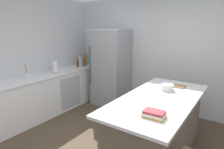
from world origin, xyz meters
TOP-DOWN VIEW (x-y plane):
  - wall_rear at (0.00, 2.25)m, footprint 6.00×0.10m
  - wall_left at (-2.45, 0.00)m, footprint 0.10×6.00m
  - counter_run_left at (-2.09, 0.57)m, footprint 0.64×3.09m
  - kitchen_island at (0.54, 0.49)m, footprint 0.97×2.09m
  - refrigerator at (-1.24, 1.83)m, footprint 0.80×0.77m
  - sink_faucet at (-2.14, 0.38)m, footprint 0.15×0.05m
  - flower_vase at (-2.04, 0.04)m, footprint 0.08×0.08m
  - paper_towel_roll at (-2.04, 0.76)m, footprint 0.14×0.14m
  - gin_bottle at (-2.15, 2.00)m, footprint 0.06×0.06m
  - olive_oil_bottle at (-2.16, 1.90)m, footprint 0.05×0.05m
  - hot_sauce_bottle at (-2.14, 1.81)m, footprint 0.05×0.05m
  - vinegar_bottle at (-2.02, 1.71)m, footprint 0.05×0.05m
  - soda_bottle at (-2.09, 1.62)m, footprint 0.08×0.08m
  - syrup_bottle at (-2.08, 1.52)m, footprint 0.06×0.06m
  - cookbook_stack at (0.72, -0.14)m, footprint 0.26×0.19m
  - mixing_bowl at (0.52, 0.89)m, footprint 0.20×0.20m
  - cutting_board at (0.57, 1.18)m, footprint 0.32×0.19m

SIDE VIEW (x-z plane):
  - counter_run_left at x=-2.09m, z-range 0.00..0.91m
  - kitchen_island at x=0.54m, z-range 0.01..0.94m
  - refrigerator at x=-1.24m, z-range 0.00..1.87m
  - cutting_board at x=0.57m, z-range 0.94..0.95m
  - cookbook_stack at x=0.72m, z-range 0.94..1.01m
  - mixing_bowl at x=0.52m, z-range 0.94..1.03m
  - hot_sauce_bottle at x=-2.14m, z-range 0.89..1.09m
  - syrup_bottle at x=-2.08m, z-range 0.88..1.12m
  - flower_vase at x=-2.04m, z-range 0.85..1.17m
  - gin_bottle at x=-2.15m, z-range 0.88..1.17m
  - soda_bottle at x=-2.09m, z-range 0.88..1.17m
  - vinegar_bottle at x=-2.02m, z-range 0.87..1.19m
  - olive_oil_bottle at x=-2.16m, z-range 0.88..1.21m
  - paper_towel_roll at x=-2.04m, z-range 0.89..1.20m
  - sink_faucet at x=-2.14m, z-range 0.92..1.22m
  - wall_rear at x=0.00m, z-range 0.00..2.60m
  - wall_left at x=-2.45m, z-range 0.00..2.60m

